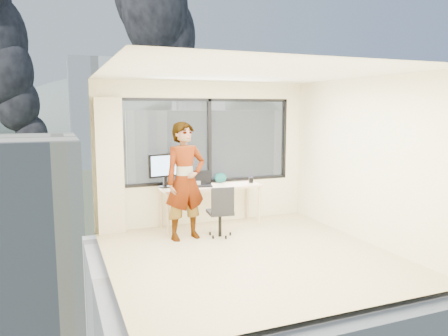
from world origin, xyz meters
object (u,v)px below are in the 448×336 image
monitor (165,170)px  game_console (192,183)px  handbag (220,178)px  chair (220,211)px  laptop (201,180)px  desk (211,206)px  person (185,181)px

monitor → game_console: 0.58m
game_console → handbag: handbag is taller
chair → laptop: size_ratio=2.21×
desk → person: person is taller
desk → chair: size_ratio=2.06×
monitor → handbag: monitor is taller
chair → monitor: size_ratio=1.46×
monitor → handbag: 1.10m
monitor → handbag: size_ratio=2.52×
desk → game_console: bearing=146.8°
person → game_console: bearing=55.1°
monitor → game_console: bearing=-5.2°
desk → chair: chair is taller
chair → laptop: (-0.11, 0.63, 0.43)m
desk → chair: 0.66m
game_console → person: bearing=-97.4°
laptop → handbag: size_ratio=1.66×
monitor → game_console: size_ratio=1.91×
monitor → laptop: (0.62, -0.14, -0.18)m
game_console → monitor: bearing=-154.9°
person → game_console: size_ratio=6.07×
desk → person: bearing=-138.9°
chair → game_console: 0.94m
chair → handbag: size_ratio=3.67×
chair → monitor: (-0.73, 0.77, 0.61)m
handbag → person: bearing=-146.2°
laptop → handbag: bearing=39.6°
game_console → chair: bearing=-58.0°
desk → game_console: game_console is taller
game_console → handbag: (0.56, 0.02, 0.05)m
desk → monitor: 1.05m
desk → handbag: 0.58m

